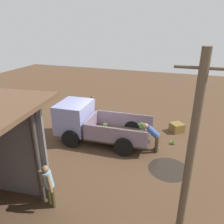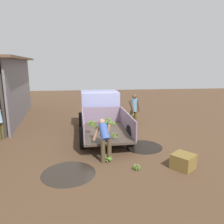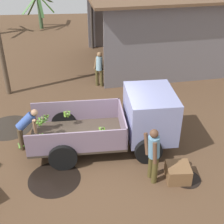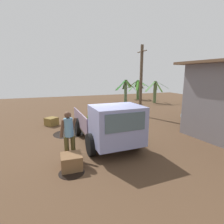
{
  "view_description": "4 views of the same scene",
  "coord_description": "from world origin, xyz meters",
  "px_view_note": "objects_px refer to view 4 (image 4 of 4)",
  "views": [
    {
      "loc": [
        -3.42,
        9.35,
        5.49
      ],
      "look_at": [
        -0.03,
        -0.57,
        1.27
      ],
      "focal_mm": 35.0,
      "sensor_mm": 36.0,
      "label": 1
    },
    {
      "loc": [
        -9.42,
        1.0,
        3.28
      ],
      "look_at": [
        -0.5,
        -0.04,
        1.28
      ],
      "focal_mm": 35.0,
      "sensor_mm": 36.0,
      "label": 2
    },
    {
      "loc": [
        -0.18,
        -8.04,
        6.42
      ],
      "look_at": [
        0.43,
        0.18,
        1.37
      ],
      "focal_mm": 50.0,
      "sensor_mm": 36.0,
      "label": 3
    },
    {
      "loc": [
        7.61,
        -1.96,
        3.02
      ],
      "look_at": [
        0.32,
        0.63,
        1.37
      ],
      "focal_mm": 28.0,
      "sensor_mm": 36.0,
      "label": 4
    }
  ],
  "objects_px": {
    "person_worker_loading": "(94,113)",
    "banana_bunch_on_ground_1": "(76,122)",
    "person_bystander_near_shed": "(184,115)",
    "cargo_truck": "(112,126)",
    "utility_pole": "(141,81)",
    "wooden_crate_0": "(51,121)",
    "wooden_crate_1": "(71,162)",
    "person_foreground_visitor": "(69,133)",
    "banana_bunch_on_ground_0": "(92,123)"
  },
  "relations": [
    {
      "from": "utility_pole",
      "to": "wooden_crate_1",
      "type": "bearing_deg",
      "value": -43.93
    },
    {
      "from": "wooden_crate_0",
      "to": "wooden_crate_1",
      "type": "distance_m",
      "value": 5.55
    },
    {
      "from": "banana_bunch_on_ground_0",
      "to": "wooden_crate_1",
      "type": "height_order",
      "value": "wooden_crate_1"
    },
    {
      "from": "banana_bunch_on_ground_0",
      "to": "wooden_crate_1",
      "type": "distance_m",
      "value": 5.07
    },
    {
      "from": "wooden_crate_0",
      "to": "wooden_crate_1",
      "type": "xyz_separation_m",
      "value": [
        5.52,
        0.55,
        0.0
      ]
    },
    {
      "from": "utility_pole",
      "to": "person_worker_loading",
      "type": "distance_m",
      "value": 4.51
    },
    {
      "from": "person_foreground_visitor",
      "to": "person_bystander_near_shed",
      "type": "relative_size",
      "value": 1.12
    },
    {
      "from": "banana_bunch_on_ground_0",
      "to": "person_foreground_visitor",
      "type": "bearing_deg",
      "value": -23.71
    },
    {
      "from": "banana_bunch_on_ground_1",
      "to": "wooden_crate_0",
      "type": "relative_size",
      "value": 0.4
    },
    {
      "from": "utility_pole",
      "to": "person_bystander_near_shed",
      "type": "height_order",
      "value": "utility_pole"
    },
    {
      "from": "cargo_truck",
      "to": "banana_bunch_on_ground_1",
      "type": "relative_size",
      "value": 18.85
    },
    {
      "from": "utility_pole",
      "to": "banana_bunch_on_ground_0",
      "type": "bearing_deg",
      "value": -72.7
    },
    {
      "from": "person_worker_loading",
      "to": "wooden_crate_1",
      "type": "bearing_deg",
      "value": -33.29
    },
    {
      "from": "banana_bunch_on_ground_0",
      "to": "wooden_crate_0",
      "type": "height_order",
      "value": "wooden_crate_0"
    },
    {
      "from": "wooden_crate_1",
      "to": "cargo_truck",
      "type": "bearing_deg",
      "value": 120.18
    },
    {
      "from": "person_worker_loading",
      "to": "wooden_crate_0",
      "type": "height_order",
      "value": "person_worker_loading"
    },
    {
      "from": "banana_bunch_on_ground_1",
      "to": "cargo_truck",
      "type": "bearing_deg",
      "value": 10.79
    },
    {
      "from": "utility_pole",
      "to": "wooden_crate_0",
      "type": "distance_m",
      "value": 6.76
    },
    {
      "from": "cargo_truck",
      "to": "person_bystander_near_shed",
      "type": "distance_m",
      "value": 4.6
    },
    {
      "from": "banana_bunch_on_ground_1",
      "to": "wooden_crate_0",
      "type": "height_order",
      "value": "wooden_crate_0"
    },
    {
      "from": "person_bystander_near_shed",
      "to": "banana_bunch_on_ground_1",
      "type": "xyz_separation_m",
      "value": [
        -3.43,
        -5.34,
        -0.78
      ]
    },
    {
      "from": "banana_bunch_on_ground_0",
      "to": "banana_bunch_on_ground_1",
      "type": "distance_m",
      "value": 1.09
    },
    {
      "from": "wooden_crate_0",
      "to": "banana_bunch_on_ground_1",
      "type": "bearing_deg",
      "value": 86.8
    },
    {
      "from": "person_foreground_visitor",
      "to": "utility_pole",
      "type": "bearing_deg",
      "value": -62.62
    },
    {
      "from": "person_foreground_visitor",
      "to": "person_bystander_near_shed",
      "type": "distance_m",
      "value": 6.37
    },
    {
      "from": "person_worker_loading",
      "to": "banana_bunch_on_ground_1",
      "type": "height_order",
      "value": "person_worker_loading"
    },
    {
      "from": "banana_bunch_on_ground_0",
      "to": "cargo_truck",
      "type": "bearing_deg",
      "value": -0.05
    },
    {
      "from": "person_worker_loading",
      "to": "wooden_crate_0",
      "type": "bearing_deg",
      "value": -122.61
    },
    {
      "from": "person_foreground_visitor",
      "to": "wooden_crate_0",
      "type": "distance_m",
      "value": 4.85
    },
    {
      "from": "cargo_truck",
      "to": "person_foreground_visitor",
      "type": "height_order",
      "value": "cargo_truck"
    },
    {
      "from": "banana_bunch_on_ground_1",
      "to": "wooden_crate_1",
      "type": "xyz_separation_m",
      "value": [
        5.44,
        -0.94,
        0.15
      ]
    },
    {
      "from": "person_foreground_visitor",
      "to": "banana_bunch_on_ground_0",
      "type": "height_order",
      "value": "person_foreground_visitor"
    },
    {
      "from": "cargo_truck",
      "to": "utility_pole",
      "type": "height_order",
      "value": "utility_pole"
    },
    {
      "from": "person_bystander_near_shed",
      "to": "wooden_crate_1",
      "type": "relative_size",
      "value": 2.36
    },
    {
      "from": "wooden_crate_0",
      "to": "person_bystander_near_shed",
      "type": "bearing_deg",
      "value": 62.73
    },
    {
      "from": "wooden_crate_0",
      "to": "banana_bunch_on_ground_0",
      "type": "bearing_deg",
      "value": 71.7
    },
    {
      "from": "cargo_truck",
      "to": "person_bystander_near_shed",
      "type": "height_order",
      "value": "cargo_truck"
    },
    {
      "from": "utility_pole",
      "to": "banana_bunch_on_ground_1",
      "type": "bearing_deg",
      "value": -83.45
    },
    {
      "from": "person_foreground_visitor",
      "to": "person_worker_loading",
      "type": "relative_size",
      "value": 1.28
    },
    {
      "from": "banana_bunch_on_ground_1",
      "to": "wooden_crate_0",
      "type": "distance_m",
      "value": 1.5
    },
    {
      "from": "cargo_truck",
      "to": "banana_bunch_on_ground_1",
      "type": "bearing_deg",
      "value": -171.48
    },
    {
      "from": "person_foreground_visitor",
      "to": "wooden_crate_1",
      "type": "height_order",
      "value": "person_foreground_visitor"
    },
    {
      "from": "banana_bunch_on_ground_0",
      "to": "wooden_crate_1",
      "type": "xyz_separation_m",
      "value": [
        4.75,
        -1.78,
        0.11
      ]
    },
    {
      "from": "person_foreground_visitor",
      "to": "wooden_crate_0",
      "type": "xyz_separation_m",
      "value": [
        -4.76,
        -0.58,
        -0.74
      ]
    },
    {
      "from": "cargo_truck",
      "to": "wooden_crate_1",
      "type": "relative_size",
      "value": 7.06
    },
    {
      "from": "banana_bunch_on_ground_0",
      "to": "banana_bunch_on_ground_1",
      "type": "xyz_separation_m",
      "value": [
        -0.69,
        -0.84,
        -0.04
      ]
    },
    {
      "from": "person_foreground_visitor",
      "to": "wooden_crate_1",
      "type": "relative_size",
      "value": 2.64
    },
    {
      "from": "cargo_truck",
      "to": "wooden_crate_1",
      "type": "distance_m",
      "value": 2.2
    },
    {
      "from": "person_worker_loading",
      "to": "wooden_crate_1",
      "type": "height_order",
      "value": "person_worker_loading"
    },
    {
      "from": "person_worker_loading",
      "to": "banana_bunch_on_ground_0",
      "type": "distance_m",
      "value": 0.72
    }
  ]
}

